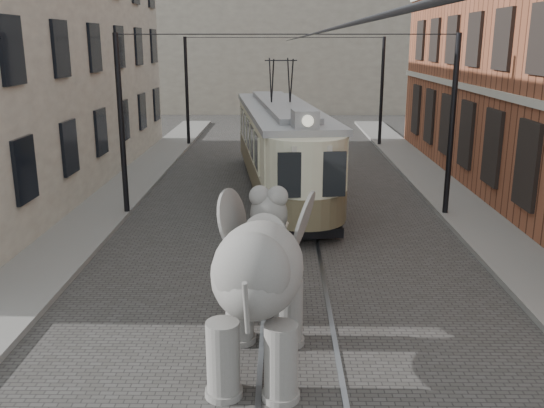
{
  "coord_description": "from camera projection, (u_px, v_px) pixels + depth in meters",
  "views": [
    {
      "loc": [
        -0.36,
        -13.41,
        5.71
      ],
      "look_at": [
        -0.56,
        -0.17,
        2.1
      ],
      "focal_mm": 39.29,
      "sensor_mm": 36.0,
      "label": 1
    }
  ],
  "objects": [
    {
      "name": "ground",
      "position": [
        295.0,
        286.0,
        14.43
      ],
      "size": [
        120.0,
        120.0,
        0.0
      ],
      "primitive_type": "plane",
      "color": "#3F3D3A"
    },
    {
      "name": "tram_rails",
      "position": [
        295.0,
        285.0,
        14.43
      ],
      "size": [
        1.54,
        80.0,
        0.02
      ],
      "primitive_type": null,
      "color": "slate",
      "rests_on": "ground"
    },
    {
      "name": "sidewalk_right",
      "position": [
        544.0,
        284.0,
        14.32
      ],
      "size": [
        2.0,
        60.0,
        0.15
      ],
      "primitive_type": "cube",
      "color": "slate",
      "rests_on": "ground"
    },
    {
      "name": "sidewalk_left",
      "position": [
        29.0,
        281.0,
        14.5
      ],
      "size": [
        2.0,
        60.0,
        0.15
      ],
      "primitive_type": "cube",
      "color": "slate",
      "rests_on": "ground"
    },
    {
      "name": "stucco_building",
      "position": [
        6.0,
        61.0,
        22.92
      ],
      "size": [
        7.0,
        24.0,
        10.0
      ],
      "primitive_type": "cube",
      "color": "gray",
      "rests_on": "ground"
    },
    {
      "name": "distant_block",
      "position": [
        286.0,
        27.0,
        51.17
      ],
      "size": [
        28.0,
        10.0,
        14.0
      ],
      "primitive_type": "cube",
      "color": "gray",
      "rests_on": "ground"
    },
    {
      "name": "catenary",
      "position": [
        286.0,
        132.0,
        18.47
      ],
      "size": [
        11.0,
        30.2,
        6.0
      ],
      "primitive_type": null,
      "color": "black",
      "rests_on": "ground"
    },
    {
      "name": "tram",
      "position": [
        281.0,
        127.0,
        22.96
      ],
      "size": [
        4.22,
        13.07,
        5.1
      ],
      "primitive_type": null,
      "rotation": [
        0.0,
        0.0,
        0.12
      ],
      "color": "beige",
      "rests_on": "ground"
    },
    {
      "name": "elephant",
      "position": [
        258.0,
        291.0,
        10.42
      ],
      "size": [
        3.04,
        5.05,
        2.97
      ],
      "primitive_type": null,
      "rotation": [
        0.0,
        0.0,
        -0.08
      ],
      "color": "#64625D",
      "rests_on": "ground"
    }
  ]
}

